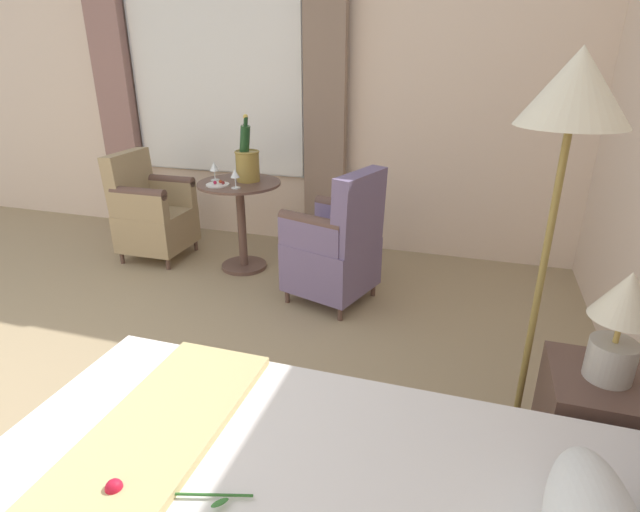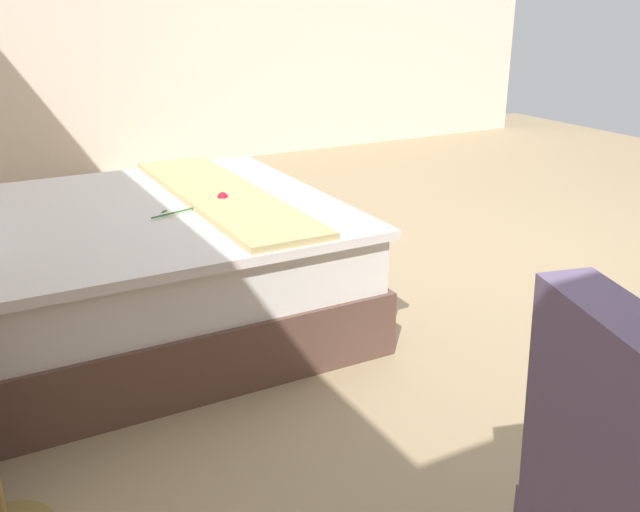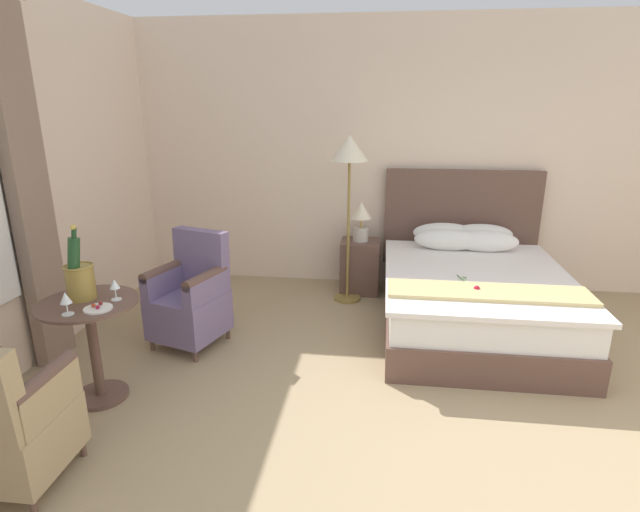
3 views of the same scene
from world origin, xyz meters
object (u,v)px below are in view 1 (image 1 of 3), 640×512
(side_table_round, at_px, (241,215))
(wine_glass_near_bucket, at_px, (214,167))
(nightstand, at_px, (590,439))
(wine_glass_near_edge, at_px, (235,175))
(armchair_by_window, at_px, (336,248))
(floor_lamp_brass, at_px, (570,124))
(champagne_bucket, at_px, (247,161))
(bedside_lamp, at_px, (622,317))
(armchair_facing_bed, at_px, (151,213))
(snack_plate, at_px, (218,184))

(side_table_round, relative_size, wine_glass_near_bucket, 4.86)
(nightstand, xyz_separation_m, wine_glass_near_bucket, (-1.73, -2.54, 0.55))
(wine_glass_near_edge, bearing_deg, nightstand, 55.67)
(wine_glass_near_bucket, xyz_separation_m, wine_glass_near_edge, (0.18, 0.27, -0.00))
(side_table_round, bearing_deg, armchair_by_window, 68.75)
(wine_glass_near_bucket, bearing_deg, armchair_by_window, 72.46)
(floor_lamp_brass, xyz_separation_m, champagne_bucket, (-1.68, -2.02, -0.58))
(bedside_lamp, height_order, wine_glass_near_edge, bedside_lamp)
(floor_lamp_brass, height_order, wine_glass_near_edge, floor_lamp_brass)
(wine_glass_near_edge, bearing_deg, armchair_by_window, 78.31)
(armchair_by_window, bearing_deg, bedside_lamp, 46.05)
(wine_glass_near_bucket, xyz_separation_m, armchair_facing_bed, (0.00, -0.65, -0.44))
(wine_glass_near_bucket, distance_m, wine_glass_near_edge, 0.32)
(bedside_lamp, relative_size, floor_lamp_brass, 0.25)
(snack_plate, bearing_deg, bedside_lamp, 57.01)
(bedside_lamp, relative_size, wine_glass_near_bucket, 2.83)
(bedside_lamp, xyz_separation_m, floor_lamp_brass, (-0.12, -0.26, 0.64))
(armchair_facing_bed, bearing_deg, wine_glass_near_bucket, 90.29)
(floor_lamp_brass, xyz_separation_m, wine_glass_near_bucket, (-1.61, -2.28, -0.63))
(bedside_lamp, distance_m, floor_lamp_brass, 0.70)
(armchair_facing_bed, bearing_deg, side_table_round, 90.14)
(wine_glass_near_bucket, distance_m, armchair_facing_bed, 0.78)
(snack_plate, bearing_deg, nightstand, 57.01)
(wine_glass_near_bucket, bearing_deg, side_table_round, 89.68)
(wine_glass_near_bucket, relative_size, armchair_facing_bed, 0.16)
(champagne_bucket, height_order, wine_glass_near_edge, champagne_bucket)
(champagne_bucket, xyz_separation_m, snack_plate, (0.21, -0.16, -0.15))
(nightstand, xyz_separation_m, floor_lamp_brass, (-0.12, -0.26, 1.18))
(champagne_bucket, xyz_separation_m, armchair_by_window, (0.42, 0.85, -0.48))
(side_table_round, bearing_deg, armchair_facing_bed, -89.86)
(nightstand, bearing_deg, armchair_facing_bed, -118.40)
(nightstand, distance_m, floor_lamp_brass, 1.22)
(nightstand, relative_size, champagne_bucket, 1.12)
(bedside_lamp, distance_m, armchair_facing_bed, 3.65)
(nightstand, xyz_separation_m, side_table_round, (-1.73, -2.33, 0.18))
(wine_glass_near_bucket, xyz_separation_m, snack_plate, (0.14, 0.10, -0.10))
(bedside_lamp, bearing_deg, armchair_by_window, -133.95)
(bedside_lamp, distance_m, side_table_round, 2.92)
(nightstand, distance_m, side_table_round, 2.90)
(floor_lamp_brass, relative_size, champagne_bucket, 3.31)
(wine_glass_near_edge, xyz_separation_m, armchair_facing_bed, (-0.17, -0.92, -0.44))
(nightstand, height_order, armchair_by_window, armchair_by_window)
(champagne_bucket, height_order, armchair_facing_bed, champagne_bucket)
(champagne_bucket, bearing_deg, side_table_round, -37.05)
(floor_lamp_brass, bearing_deg, snack_plate, -124.00)
(wine_glass_near_bucket, height_order, snack_plate, wine_glass_near_bucket)
(wine_glass_near_edge, bearing_deg, wine_glass_near_bucket, -123.23)
(bedside_lamp, height_order, armchair_by_window, bedside_lamp)
(armchair_by_window, relative_size, armchair_facing_bed, 1.06)
(armchair_facing_bed, bearing_deg, champagne_bucket, 94.25)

